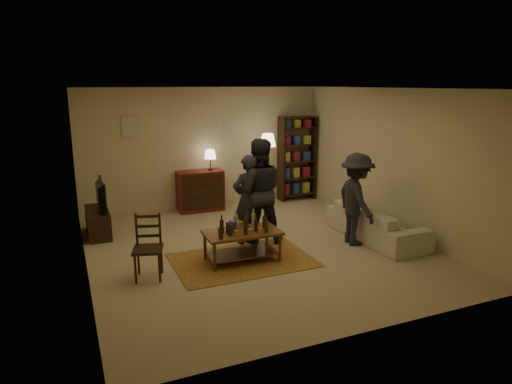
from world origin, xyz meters
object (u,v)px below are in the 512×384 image
dining_chair (148,244)px  coffee_table (242,236)px  person_left (248,200)px  tv_stand (98,215)px  dresser (201,190)px  person_right (258,191)px  person_by_sofa (356,199)px  bookshelf (297,158)px  floor_lamp (268,145)px  sofa (376,223)px

dining_chair → coffee_table: bearing=17.7°
coffee_table → person_left: person_left is taller
tv_stand → dresser: size_ratio=0.78×
coffee_table → person_left: 0.91m
person_left → person_right: (0.21, 0.02, 0.13)m
dresser → person_by_sofa: bearing=-59.1°
person_left → person_right: size_ratio=0.86×
dining_chair → bookshelf: (4.16, 3.25, 0.53)m
floor_lamp → person_by_sofa: size_ratio=1.05×
coffee_table → dresser: (0.24, 3.14, 0.05)m
person_right → person_by_sofa: size_ratio=1.15×
person_by_sofa → coffee_table: bearing=97.6°
tv_stand → person_left: bearing=-31.9°
dresser → person_by_sofa: (1.89, -3.17, 0.34)m
person_left → person_right: bearing=175.8°
coffee_table → person_by_sofa: (2.13, -0.03, 0.39)m
bookshelf → sofa: (-0.05, -3.18, -0.73)m
dresser → person_by_sofa: 3.70m
dresser → bookshelf: size_ratio=0.67×
bookshelf → person_left: size_ratio=1.26×
tv_stand → sofa: (4.64, -2.20, -0.08)m
tv_stand → bookshelf: size_ratio=0.52×
coffee_table → tv_stand: 3.00m
dining_chair → bookshelf: 5.30m
dining_chair → bookshelf: bookshelf is taller
dining_chair → person_right: (2.08, 0.79, 0.43)m
dresser → person_right: (0.36, -2.39, 0.46)m
coffee_table → person_right: bearing=51.1°
dining_chair → person_right: bearing=36.8°
person_right → floor_lamp: bearing=-99.8°
dresser → floor_lamp: 1.79m
coffee_table → floor_lamp: size_ratio=0.72×
bookshelf → coffee_table: bearing=-129.8°
coffee_table → tv_stand: bearing=132.1°
dining_chair → person_right: size_ratio=0.52×
dresser → person_left: (0.16, -2.41, 0.32)m
person_by_sofa → tv_stand: bearing=69.8°
coffee_table → bookshelf: (2.68, 3.21, 0.61)m
person_right → bookshelf: bearing=-111.4°
dining_chair → person_left: (1.87, 0.77, 0.29)m
coffee_table → dresser: bearing=85.7°
floor_lamp → sofa: size_ratio=0.82×
coffee_table → dining_chair: (-1.48, -0.04, 0.08)m
tv_stand → person_right: bearing=-29.5°
dining_chair → person_right: person_right is taller
sofa → person_right: 2.24m
floor_lamp → person_by_sofa: 2.87m
sofa → person_right: bearing=70.4°
bookshelf → sofa: bookshelf is taller
dining_chair → person_by_sofa: person_by_sofa is taller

